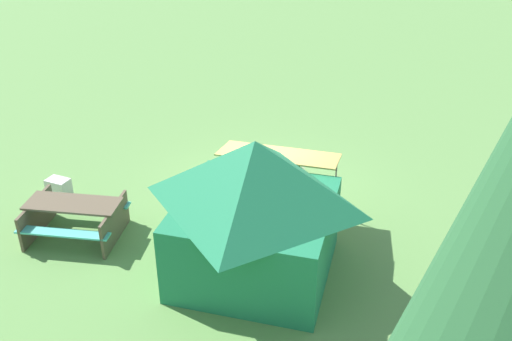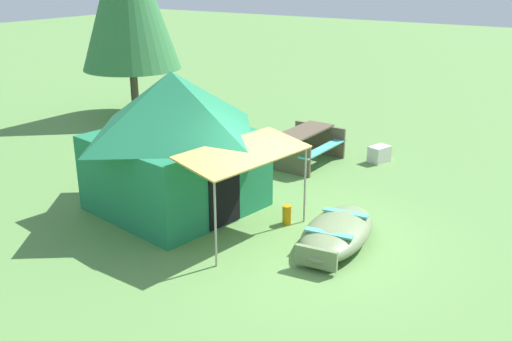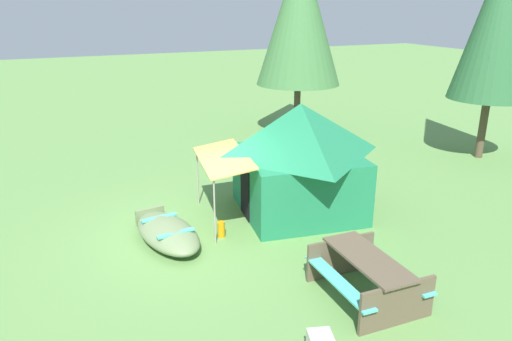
{
  "view_description": "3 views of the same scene",
  "coord_description": "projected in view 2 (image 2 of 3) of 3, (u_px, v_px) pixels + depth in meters",
  "views": [
    {
      "loc": [
        -1.14,
        11.09,
        6.71
      ],
      "look_at": [
        0.04,
        0.79,
        1.11
      ],
      "focal_mm": 39.99,
      "sensor_mm": 36.0,
      "label": 1
    },
    {
      "loc": [
        -7.94,
        -4.37,
        4.49
      ],
      "look_at": [
        0.45,
        1.2,
        0.87
      ],
      "focal_mm": 40.15,
      "sensor_mm": 36.0,
      "label": 2
    },
    {
      "loc": [
        9.43,
        -2.78,
        4.86
      ],
      "look_at": [
        -0.12,
        1.52,
        1.23
      ],
      "focal_mm": 34.13,
      "sensor_mm": 36.0,
      "label": 3
    }
  ],
  "objects": [
    {
      "name": "picnic_table",
      "position": [
        302.0,
        143.0,
        13.66
      ],
      "size": [
        1.9,
        1.46,
        0.79
      ],
      "color": "brown",
      "rests_on": "ground_plane"
    },
    {
      "name": "fuel_can",
      "position": [
        287.0,
        215.0,
        10.49
      ],
      "size": [
        0.17,
        0.17,
        0.35
      ],
      "primitive_type": "cylinder",
      "rotation": [
        0.0,
        0.0,
        1.63
      ],
      "color": "orange",
      "rests_on": "ground_plane"
    },
    {
      "name": "beached_rowboat",
      "position": [
        337.0,
        232.0,
        9.69
      ],
      "size": [
        2.39,
        1.37,
        0.44
      ],
      "color": "#697D53",
      "rests_on": "ground_plane"
    },
    {
      "name": "cooler_box",
      "position": [
        379.0,
        154.0,
        13.79
      ],
      "size": [
        0.58,
        0.47,
        0.39
      ],
      "primitive_type": "cube",
      "rotation": [
        0.0,
        0.0,
        2.85
      ],
      "color": "silver",
      "rests_on": "ground_plane"
    },
    {
      "name": "canvas_cabin_tent",
      "position": [
        175.0,
        139.0,
        10.8
      ],
      "size": [
        3.3,
        4.13,
        2.68
      ],
      "color": "#1F784D",
      "rests_on": "ground_plane"
    },
    {
      "name": "ground_plane",
      "position": [
        299.0,
        237.0,
        10.02
      ],
      "size": [
        80.0,
        80.0,
        0.0
      ],
      "primitive_type": "plane",
      "color": "#5E8D48"
    }
  ]
}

